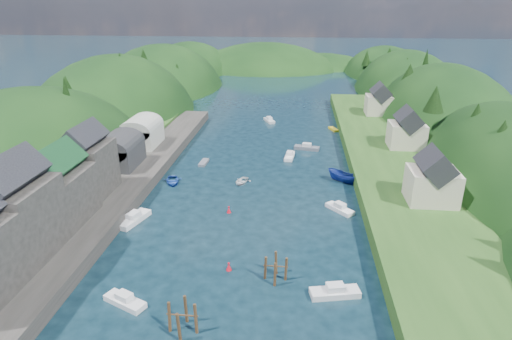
# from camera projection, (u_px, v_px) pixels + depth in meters

# --- Properties ---
(ground) EXTENTS (600.00, 600.00, 0.00)m
(ground) POSITION_uv_depth(u_px,v_px,m) (266.00, 150.00, 93.94)
(ground) COLOR black
(ground) RESTS_ON ground
(hillside_left) EXTENTS (44.00, 245.56, 52.00)m
(hillside_left) POSITION_uv_depth(u_px,v_px,m) (118.00, 143.00, 124.19)
(hillside_left) COLOR black
(hillside_left) RESTS_ON ground
(hillside_right) EXTENTS (36.00, 245.56, 48.00)m
(hillside_right) POSITION_uv_depth(u_px,v_px,m) (439.00, 151.00, 115.62)
(hillside_right) COLOR black
(hillside_right) RESTS_ON ground
(far_hills) EXTENTS (103.00, 68.00, 44.00)m
(far_hills) POSITION_uv_depth(u_px,v_px,m) (288.00, 89.00, 212.39)
(far_hills) COLOR black
(far_hills) RESTS_ON ground
(hill_trees) EXTENTS (92.04, 154.19, 12.42)m
(hill_trees) POSITION_uv_depth(u_px,v_px,m) (273.00, 87.00, 103.27)
(hill_trees) COLOR black
(hill_trees) RESTS_ON ground
(quay_left) EXTENTS (12.00, 110.00, 2.00)m
(quay_left) POSITION_uv_depth(u_px,v_px,m) (101.00, 200.00, 68.08)
(quay_left) COLOR #2D2B28
(quay_left) RESTS_ON ground
(terrace_left_grass) EXTENTS (12.00, 110.00, 2.50)m
(terrace_left_grass) POSITION_uv_depth(u_px,v_px,m) (59.00, 197.00, 68.64)
(terrace_left_grass) COLOR #234719
(terrace_left_grass) RESTS_ON ground
(quayside_buildings) EXTENTS (8.00, 35.84, 12.90)m
(quayside_buildings) POSITION_uv_depth(u_px,v_px,m) (32.00, 203.00, 53.44)
(quayside_buildings) COLOR #2D2B28
(quayside_buildings) RESTS_ON quay_left
(boat_sheds) EXTENTS (7.00, 21.00, 7.50)m
(boat_sheds) POSITION_uv_depth(u_px,v_px,m) (131.00, 139.00, 84.23)
(boat_sheds) COLOR #2D2D30
(boat_sheds) RESTS_ON quay_left
(terrace_right) EXTENTS (16.00, 120.00, 2.40)m
(terrace_right) POSITION_uv_depth(u_px,v_px,m) (392.00, 165.00, 81.94)
(terrace_right) COLOR #234719
(terrace_right) RESTS_ON ground
(right_bank_cottages) EXTENTS (9.00, 59.24, 8.41)m
(right_bank_cottages) POSITION_uv_depth(u_px,v_px,m) (402.00, 130.00, 87.63)
(right_bank_cottages) COLOR beige
(right_bank_cottages) RESTS_ON terrace_right
(piling_cluster_near) EXTENTS (3.19, 2.98, 3.96)m
(piling_cluster_near) POSITION_uv_depth(u_px,v_px,m) (183.00, 320.00, 42.12)
(piling_cluster_near) COLOR #382314
(piling_cluster_near) RESTS_ON ground
(piling_cluster_far) EXTENTS (2.89, 2.73, 3.64)m
(piling_cluster_far) POSITION_uv_depth(u_px,v_px,m) (276.00, 270.00, 50.10)
(piling_cluster_far) COLOR #382314
(piling_cluster_far) RESTS_ON ground
(channel_buoy_near) EXTENTS (0.70, 0.70, 1.10)m
(channel_buoy_near) POSITION_uv_depth(u_px,v_px,m) (229.00, 267.00, 52.11)
(channel_buoy_near) COLOR red
(channel_buoy_near) RESTS_ON ground
(channel_buoy_far) EXTENTS (0.70, 0.70, 1.10)m
(channel_buoy_far) POSITION_uv_depth(u_px,v_px,m) (229.00, 210.00, 66.20)
(channel_buoy_far) COLOR red
(channel_buoy_far) RESTS_ON ground
(moored_boats) EXTENTS (37.08, 80.23, 2.28)m
(moored_boats) POSITION_uv_depth(u_px,v_px,m) (268.00, 182.00, 76.14)
(moored_boats) COLOR white
(moored_boats) RESTS_ON ground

